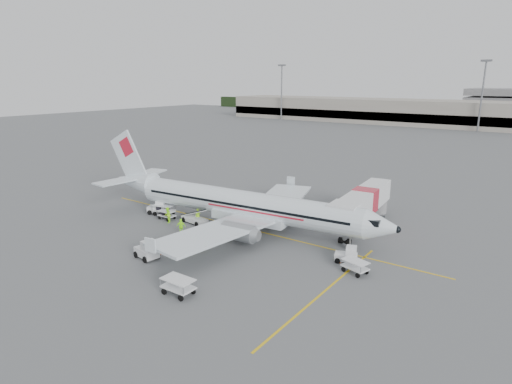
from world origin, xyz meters
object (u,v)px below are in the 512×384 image
aircraft (245,186)px  tug_fore (346,254)px  tug_mid (147,249)px  tug_aft (157,207)px  jet_bridge (364,208)px  belt_loader (194,213)px

aircraft → tug_fore: aircraft is taller
tug_mid → tug_aft: bearing=144.1°
tug_fore → aircraft: bearing=154.0°
jet_bridge → belt_loader: size_ratio=3.76×
tug_fore → belt_loader: bearing=161.7°
belt_loader → tug_mid: 10.61m
jet_bridge → tug_fore: jet_bridge is taller
aircraft → tug_aft: 13.12m
jet_bridge → belt_loader: bearing=-152.9°
jet_bridge → belt_loader: jet_bridge is taller
jet_bridge → tug_fore: (2.41, -10.19, -1.44)m
jet_bridge → belt_loader: 19.43m
jet_bridge → tug_mid: 24.13m
jet_bridge → belt_loader: (-16.51, -10.19, -1.00)m
aircraft → tug_fore: 13.67m
tug_mid → tug_fore: bearing=42.9°
jet_bridge → tug_mid: (-13.09, -20.23, -1.28)m
aircraft → jet_bridge: size_ratio=2.12×
belt_loader → tug_aft: belt_loader is taller
tug_aft → aircraft: bearing=-18.6°
tug_mid → jet_bridge: bearing=67.0°
tug_fore → tug_aft: (-25.26, 0.00, 0.12)m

